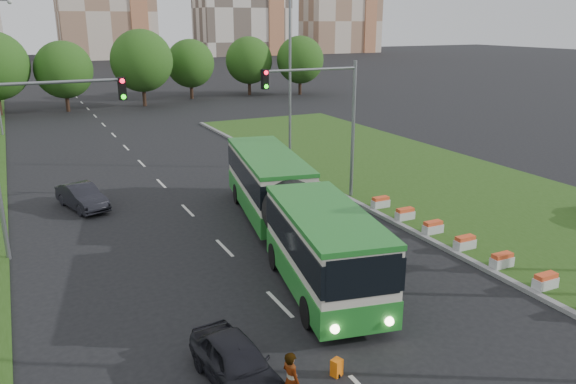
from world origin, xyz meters
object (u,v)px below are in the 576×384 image
articulated_bus (286,208)px  car_left_near (237,363)px  shopping_trolley (337,368)px  traffic_mast_left (33,137)px  car_left_far (82,197)px  pedestrian (291,381)px  traffic_mast_median (329,110)px

articulated_bus → car_left_near: articulated_bus is taller
shopping_trolley → traffic_mast_left: bearing=96.4°
articulated_bus → car_left_far: 12.67m
car_left_near → pedestrian: pedestrian is taller
articulated_bus → traffic_mast_median: bearing=55.4°
shopping_trolley → car_left_far: bearing=83.0°
traffic_mast_median → car_left_near: bearing=-128.4°
car_left_near → pedestrian: size_ratio=2.37×
car_left_far → pedestrian: 20.56m
articulated_bus → pedestrian: 11.65m
articulated_bus → shopping_trolley: size_ratio=33.67×
car_left_far → pedestrian: (2.96, -20.35, 0.17)m
car_left_near → pedestrian: 1.89m
car_left_far → traffic_mast_left: bearing=-127.1°
car_left_near → shopping_trolley: car_left_near is taller
traffic_mast_left → car_left_near: 14.24m
traffic_mast_median → pedestrian: (-9.99, -15.41, -4.49)m
car_left_far → pedestrian: pedestrian is taller
traffic_mast_left → car_left_far: size_ratio=1.91×
articulated_bus → car_left_far: (-7.90, 9.84, -1.13)m
traffic_mast_median → traffic_mast_left: 15.19m
car_left_near → car_left_far: bearing=91.2°
car_left_far → shopping_trolley: car_left_far is taller
articulated_bus → car_left_near: size_ratio=4.44×
articulated_bus → car_left_far: bearing=140.1°
traffic_mast_left → car_left_near: bearing=-71.7°
traffic_mast_left → articulated_bus: 11.39m
traffic_mast_median → car_left_far: 14.62m
traffic_mast_median → articulated_bus: size_ratio=0.44×
traffic_mast_left → car_left_far: traffic_mast_left is taller
car_left_far → shopping_trolley: size_ratio=7.81×
articulated_bus → pedestrian: bearing=-103.9°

